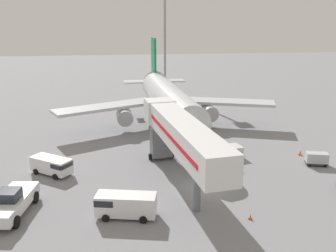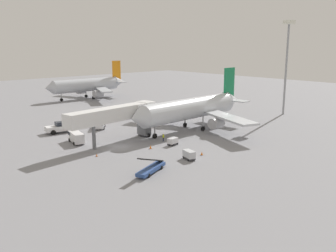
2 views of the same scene
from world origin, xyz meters
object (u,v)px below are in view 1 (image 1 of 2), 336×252
at_px(service_van_near_center, 124,204).
at_px(apron_light_mast, 165,15).
at_px(airplane_at_gate, 168,99).
at_px(safety_cone_alpha, 241,169).
at_px(service_van_far_left, 52,165).
at_px(baggage_cart_near_left, 317,158).
at_px(jet_bridge, 178,132).
at_px(baggage_cart_mid_center, 235,150).
at_px(ground_crew_worker_foreground, 209,150).
at_px(safety_cone_charlie, 250,217).
at_px(pushback_tug, 11,203).
at_px(safety_cone_bravo, 300,153).

distance_m(service_van_near_center, apron_light_mast, 62.23).
relative_size(airplane_at_gate, safety_cone_alpha, 52.40).
height_order(service_van_far_left, baggage_cart_near_left, service_van_far_left).
bearing_deg(jet_bridge, baggage_cart_mid_center, 38.25).
distance_m(airplane_at_gate, ground_crew_worker_foreground, 13.41).
bearing_deg(safety_cone_charlie, service_van_near_center, 169.67).
bearing_deg(ground_crew_worker_foreground, service_van_near_center, -129.36).
height_order(airplane_at_gate, baggage_cart_near_left, airplane_at_gate).
xyz_separation_m(jet_bridge, safety_cone_charlie, (5.10, -8.32, -5.45)).
bearing_deg(baggage_cart_near_left, service_van_far_left, 176.75).
relative_size(service_van_far_left, safety_cone_alpha, 7.24).
bearing_deg(ground_crew_worker_foreground, service_van_far_left, -170.89).
relative_size(pushback_tug, safety_cone_bravo, 10.88).
bearing_deg(pushback_tug, baggage_cart_mid_center, 24.60).
xyz_separation_m(safety_cone_bravo, safety_cone_charlie, (-12.06, -14.37, -0.08)).
bearing_deg(safety_cone_charlie, jet_bridge, 121.50).
xyz_separation_m(jet_bridge, baggage_cart_near_left, (17.40, 2.52, -4.83)).
xyz_separation_m(jet_bridge, ground_crew_worker_foreground, (5.32, 7.33, -4.81)).
bearing_deg(pushback_tug, jet_bridge, 15.54).
distance_m(pushback_tug, safety_cone_bravo, 34.74).
xyz_separation_m(baggage_cart_near_left, ground_crew_worker_foreground, (-12.08, 4.81, 0.02)).
height_order(pushback_tug, service_van_near_center, pushback_tug).
relative_size(pushback_tug, service_van_near_center, 1.30).
bearing_deg(jet_bridge, safety_cone_bravo, 19.41).
bearing_deg(jet_bridge, apron_light_mast, 83.77).
distance_m(jet_bridge, safety_cone_charlie, 11.18).
distance_m(jet_bridge, service_van_near_center, 9.71).
bearing_deg(apron_light_mast, safety_cone_alpha, -87.73).
bearing_deg(jet_bridge, service_van_near_center, -132.96).
bearing_deg(apron_light_mast, pushback_tug, -110.83).
xyz_separation_m(ground_crew_worker_foreground, safety_cone_charlie, (-0.22, -15.65, -0.64)).
xyz_separation_m(service_van_near_center, baggage_cart_near_left, (23.28, 8.84, -0.38)).
relative_size(jet_bridge, pushback_tug, 2.96).
height_order(baggage_cart_near_left, safety_cone_bravo, baggage_cart_near_left).
bearing_deg(service_van_far_left, safety_cone_alpha, -6.31).
xyz_separation_m(airplane_at_gate, ground_crew_worker_foreground, (3.59, -12.26, -4.07)).
bearing_deg(safety_cone_bravo, baggage_cart_near_left, -86.17).
bearing_deg(airplane_at_gate, safety_cone_bravo, -41.27).
bearing_deg(apron_light_mast, safety_cone_charlie, -90.59).
xyz_separation_m(airplane_at_gate, safety_cone_bravo, (15.44, -13.54, -4.63)).
xyz_separation_m(service_van_far_left, ground_crew_worker_foreground, (19.01, 3.05, -0.23)).
height_order(jet_bridge, apron_light_mast, apron_light_mast).
distance_m(airplane_at_gate, service_van_near_center, 27.26).
distance_m(airplane_at_gate, baggage_cart_near_left, 23.53).
distance_m(service_van_far_left, ground_crew_worker_foreground, 19.25).
xyz_separation_m(pushback_tug, baggage_cart_near_left, (33.34, 6.96, -0.29)).
distance_m(baggage_cart_mid_center, safety_cone_bravo, 8.54).
relative_size(jet_bridge, service_van_far_left, 4.29).
relative_size(pushback_tug, baggage_cart_near_left, 2.66).
xyz_separation_m(baggage_cart_near_left, safety_cone_bravo, (-0.24, 3.53, -0.54)).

